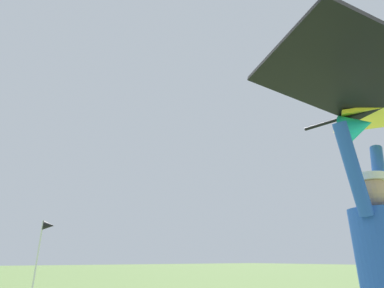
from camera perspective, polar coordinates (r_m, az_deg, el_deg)
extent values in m
cylinder|color=blue|center=(2.46, 31.77, -16.61)|extent=(0.39, 0.39, 0.56)
sphere|color=tan|center=(2.50, 30.09, -7.67)|extent=(0.23, 0.23, 0.23)
cylinder|color=white|center=(2.52, 29.71, -5.57)|extent=(0.27, 0.27, 0.05)
cylinder|color=blue|center=(2.77, 31.32, -5.90)|extent=(0.29, 0.13, 0.62)
cylinder|color=blue|center=(2.28, 27.53, -3.96)|extent=(0.29, 0.13, 0.62)
cylinder|color=black|center=(2.67, 27.84, 4.84)|extent=(0.14, 0.80, 0.02)
cube|color=black|center=(2.27, 26.12, 11.83)|extent=(1.14, 1.04, 0.23)
cone|color=#19B2AD|center=(2.63, 28.20, 2.87)|extent=(0.27, 0.23, 0.24)
cylinder|color=silver|center=(9.04, -26.74, -18.80)|extent=(0.04, 0.04, 1.99)
cone|color=black|center=(9.10, -24.97, -13.47)|extent=(0.28, 0.24, 0.24)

